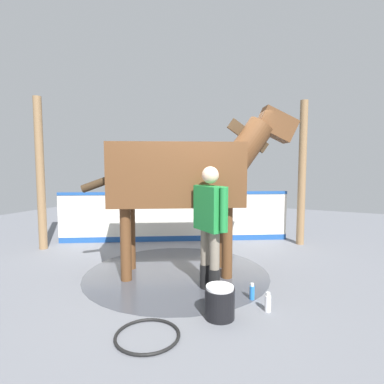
# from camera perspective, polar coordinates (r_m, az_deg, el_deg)

# --- Properties ---
(ground_plane) EXTENTS (16.00, 16.00, 0.02)m
(ground_plane) POSITION_cam_1_polar(r_m,az_deg,el_deg) (5.01, -1.77, -14.77)
(ground_plane) COLOR slate
(wet_patch) EXTENTS (2.85, 2.85, 0.00)m
(wet_patch) POSITION_cam_1_polar(r_m,az_deg,el_deg) (4.99, -2.83, -14.71)
(wet_patch) COLOR #42444C
(wet_patch) RESTS_ON ground
(barrier_wall) EXTENTS (4.41, 2.53, 1.10)m
(barrier_wall) POSITION_cam_1_polar(r_m,az_deg,el_deg) (6.81, -3.18, -4.91)
(barrier_wall) COLOR silver
(barrier_wall) RESTS_ON ground
(roof_post_near) EXTENTS (0.16, 0.16, 3.01)m
(roof_post_near) POSITION_cam_1_polar(r_m,az_deg,el_deg) (6.84, 19.74, 3.24)
(roof_post_near) COLOR olive
(roof_post_near) RESTS_ON ground
(roof_post_far) EXTENTS (0.16, 0.16, 3.01)m
(roof_post_far) POSITION_cam_1_polar(r_m,az_deg,el_deg) (6.77, -26.31, 2.99)
(roof_post_far) COLOR olive
(roof_post_far) RESTS_ON ground
(horse) EXTENTS (2.97, 1.92, 2.58)m
(horse) POSITION_cam_1_polar(r_m,az_deg,el_deg) (4.70, -1.54, 3.27)
(horse) COLOR brown
(horse) RESTS_ON ground
(handler) EXTENTS (0.58, 0.45, 1.67)m
(handler) POSITION_cam_1_polar(r_m,az_deg,el_deg) (4.08, 3.36, -5.22)
(handler) COLOR black
(handler) RESTS_ON ground
(wash_bucket) EXTENTS (0.33, 0.33, 0.36)m
(wash_bucket) POSITION_cam_1_polar(r_m,az_deg,el_deg) (3.62, 5.15, -19.67)
(wash_bucket) COLOR black
(wash_bucket) RESTS_ON ground
(bottle_shampoo) EXTENTS (0.07, 0.07, 0.23)m
(bottle_shampoo) POSITION_cam_1_polar(r_m,az_deg,el_deg) (3.87, 13.90, -19.31)
(bottle_shampoo) COLOR white
(bottle_shampoo) RESTS_ON ground
(bottle_spray) EXTENTS (0.06, 0.06, 0.21)m
(bottle_spray) POSITION_cam_1_polar(r_m,az_deg,el_deg) (4.13, 11.08, -17.74)
(bottle_spray) COLOR blue
(bottle_spray) RESTS_ON ground
(hose_coil) EXTENTS (0.65, 0.65, 0.03)m
(hose_coil) POSITION_cam_1_polar(r_m,az_deg,el_deg) (3.36, -8.27, -24.84)
(hose_coil) COLOR black
(hose_coil) RESTS_ON ground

